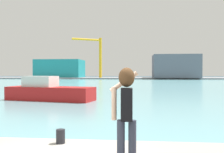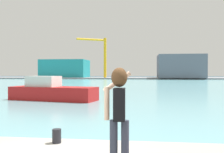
% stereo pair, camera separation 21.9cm
% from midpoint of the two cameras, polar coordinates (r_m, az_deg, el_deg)
% --- Properties ---
extents(ground_plane, '(220.00, 220.00, 0.00)m').
position_cam_midpoint_polar(ground_plane, '(54.20, 5.35, -1.56)').
color(ground_plane, '#334751').
extents(harbor_water, '(140.00, 100.00, 0.02)m').
position_cam_midpoint_polar(harbor_water, '(56.20, 5.41, -1.46)').
color(harbor_water, '#6BA8B2').
rests_on(harbor_water, ground_plane).
extents(far_shore_dock, '(140.00, 20.00, 0.50)m').
position_cam_midpoint_polar(far_shore_dock, '(96.17, 6.00, -0.35)').
color(far_shore_dock, gray).
rests_on(far_shore_dock, ground_plane).
extents(person_photographer, '(0.53, 0.55, 1.74)m').
position_cam_midpoint_polar(person_photographer, '(4.46, 2.94, -6.67)').
color(person_photographer, '#2D3342').
rests_on(person_photographer, quay_promenade).
extents(harbor_bollard, '(0.21, 0.21, 0.33)m').
position_cam_midpoint_polar(harbor_bollard, '(6.21, -11.31, -13.00)').
color(harbor_bollard, black).
rests_on(harbor_bollard, quay_promenade).
extents(boat_moored, '(7.64, 3.68, 2.00)m').
position_cam_midpoint_polar(boat_moored, '(21.72, -13.16, -3.26)').
color(boat_moored, '#B21919').
rests_on(boat_moored, harbor_water).
extents(warehouse_left, '(17.19, 12.07, 6.72)m').
position_cam_midpoint_polar(warehouse_left, '(100.43, -10.41, 1.76)').
color(warehouse_left, teal).
rests_on(warehouse_left, far_shore_dock).
extents(warehouse_right, '(15.56, 12.03, 7.95)m').
position_cam_midpoint_polar(warehouse_right, '(91.63, 15.17, 2.21)').
color(warehouse_right, slate).
rests_on(warehouse_right, far_shore_dock).
extents(port_crane, '(9.93, 5.64, 14.32)m').
position_cam_midpoint_polar(port_crane, '(91.59, -2.31, 5.28)').
color(port_crane, yellow).
rests_on(port_crane, far_shore_dock).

